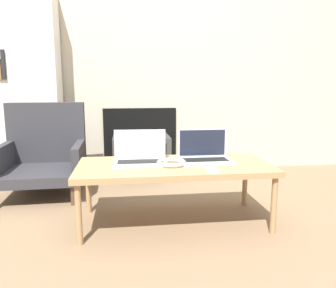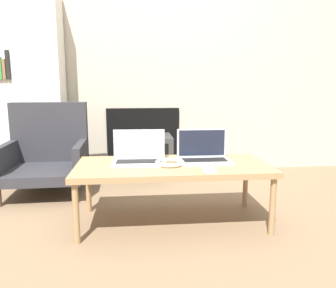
# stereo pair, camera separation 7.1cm
# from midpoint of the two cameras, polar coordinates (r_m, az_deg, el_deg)

# --- Properties ---
(ground_plane) EXTENTS (14.00, 14.00, 0.00)m
(ground_plane) POSITION_cam_midpoint_polar(r_m,az_deg,el_deg) (1.89, 1.62, -17.93)
(ground_plane) COLOR #7A6047
(wall_back) EXTENTS (7.00, 0.08, 2.60)m
(wall_back) POSITION_cam_midpoint_polar(r_m,az_deg,el_deg) (3.44, -3.06, 16.76)
(wall_back) COLOR #B7AD99
(wall_back) RESTS_ON ground_plane
(table) EXTENTS (1.22, 0.57, 0.39)m
(table) POSITION_cam_midpoint_polar(r_m,az_deg,el_deg) (2.10, 0.08, -4.33)
(table) COLOR #9E7A51
(table) RESTS_ON ground_plane
(laptop_left) EXTENTS (0.35, 0.22, 0.21)m
(laptop_left) POSITION_cam_midpoint_polar(r_m,az_deg,el_deg) (2.13, -5.81, -2.06)
(laptop_left) COLOR #B2B2B7
(laptop_left) RESTS_ON table
(laptop_right) EXTENTS (0.34, 0.22, 0.21)m
(laptop_right) POSITION_cam_midpoint_polar(r_m,az_deg,el_deg) (2.18, 5.42, -1.76)
(laptop_right) COLOR #B2B2B7
(laptop_right) RESTS_ON table
(headphones) EXTENTS (0.19, 0.19, 0.03)m
(headphones) POSITION_cam_midpoint_polar(r_m,az_deg,el_deg) (2.07, -0.38, -3.27)
(headphones) COLOR beige
(headphones) RESTS_ON table
(phone) EXTENTS (0.07, 0.13, 0.01)m
(phone) POSITION_cam_midpoint_polar(r_m,az_deg,el_deg) (1.96, 6.51, -4.42)
(phone) COLOR silver
(phone) RESTS_ON table
(tv) EXTENTS (0.54, 0.42, 0.41)m
(tv) POSITION_cam_midpoint_polar(r_m,az_deg,el_deg) (3.22, -5.28, -2.17)
(tv) COLOR #383838
(tv) RESTS_ON ground_plane
(armchair) EXTENTS (0.66, 0.64, 0.75)m
(armchair) POSITION_cam_midpoint_polar(r_m,az_deg,el_deg) (2.94, -21.37, -1.42)
(armchair) COLOR #2D2D33
(armchair) RESTS_ON ground_plane
(bookshelf) EXTENTS (0.74, 0.32, 1.71)m
(bookshelf) POSITION_cam_midpoint_polar(r_m,az_deg,el_deg) (3.37, -25.17, 8.64)
(bookshelf) COLOR silver
(bookshelf) RESTS_ON ground_plane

